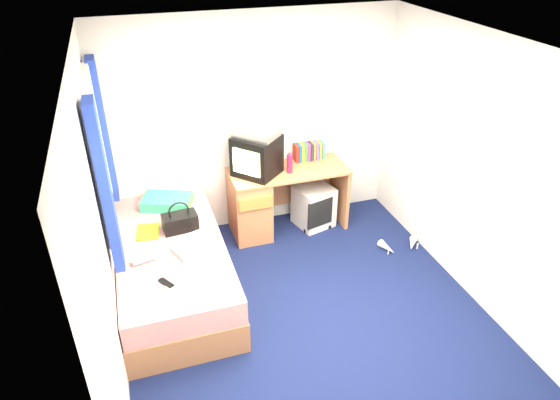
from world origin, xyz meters
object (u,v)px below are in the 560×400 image
object	(u,v)px
desk	(264,200)
pink_water_bottle	(290,164)
crt_tv	(257,155)
colour_swatch_fan	(177,289)
remote_control	(166,283)
towel	(194,246)
picture_frame	(318,152)
magazine	(148,232)
vcr	(256,133)
aerosol_can	(280,160)
handbag	(180,221)
white_heels	(400,246)
water_bottle	(144,259)
pillow	(167,202)
bed	(173,268)
storage_cube	(314,206)

from	to	relation	value
desk	pink_water_bottle	world-z (taller)	pink_water_bottle
crt_tv	colour_swatch_fan	world-z (taller)	crt_tv
pink_water_bottle	remote_control	world-z (taller)	pink_water_bottle
towel	picture_frame	bearing A→B (deg)	33.31
remote_control	magazine	bearing A→B (deg)	63.82
vcr	aerosol_can	xyz separation A→B (m)	(0.28, 0.09, -0.39)
remote_control	vcr	bearing A→B (deg)	17.14
vcr	magazine	bearing A→B (deg)	-112.37
desk	handbag	xyz separation A→B (m)	(-0.99, -0.52, 0.22)
crt_tv	white_heels	size ratio (longest dim) A/B	1.25
towel	water_bottle	world-z (taller)	towel
water_bottle	pillow	bearing A→B (deg)	71.08
handbag	colour_swatch_fan	bearing A→B (deg)	-105.46
aerosol_can	crt_tv	bearing A→B (deg)	-162.42
pillow	aerosol_can	distance (m)	1.30
bed	handbag	bearing A→B (deg)	58.20
pillow	handbag	world-z (taller)	handbag
pink_water_bottle	water_bottle	size ratio (longest dim) A/B	1.02
towel	remote_control	xyz separation A→B (m)	(-0.30, -0.40, -0.04)
vcr	pillow	bearing A→B (deg)	-131.51
water_bottle	desk	bearing A→B (deg)	34.50
colour_swatch_fan	remote_control	bearing A→B (deg)	129.04
vcr	remote_control	world-z (taller)	vcr
magazine	white_heels	size ratio (longest dim) A/B	0.59
pink_water_bottle	towel	world-z (taller)	pink_water_bottle
desk	pink_water_bottle	size ratio (longest dim) A/B	6.37
bed	aerosol_can	xyz separation A→B (m)	(1.34, 0.83, 0.56)
colour_swatch_fan	towel	bearing A→B (deg)	66.32
storage_cube	magazine	world-z (taller)	magazine
magazine	colour_swatch_fan	size ratio (longest dim) A/B	1.27
desk	vcr	bearing A→B (deg)	176.90
storage_cube	remote_control	bearing A→B (deg)	-159.91
water_bottle	colour_swatch_fan	size ratio (longest dim) A/B	0.91
pillow	magazine	size ratio (longest dim) A/B	1.75
picture_frame	colour_swatch_fan	size ratio (longest dim) A/B	0.64
pillow	storage_cube	distance (m)	1.68
pink_water_bottle	magazine	world-z (taller)	pink_water_bottle
picture_frame	white_heels	bearing A→B (deg)	-72.89
colour_swatch_fan	vcr	bearing A→B (deg)	52.57
picture_frame	handbag	xyz separation A→B (m)	(-1.69, -0.69, -0.19)
pillow	towel	xyz separation A→B (m)	(0.14, -0.87, -0.00)
bed	remote_control	distance (m)	0.64
vcr	desk	bearing A→B (deg)	43.16
remote_control	pillow	bearing A→B (deg)	51.29
desk	colour_swatch_fan	bearing A→B (deg)	-129.29
bed	water_bottle	size ratio (longest dim) A/B	10.00
storage_cube	desk	bearing A→B (deg)	161.08
water_bottle	white_heels	bearing A→B (deg)	2.89
bed	pillow	xyz separation A→B (m)	(0.07, 0.70, 0.33)
storage_cube	crt_tv	xyz separation A→B (m)	(-0.66, 0.04, 0.72)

